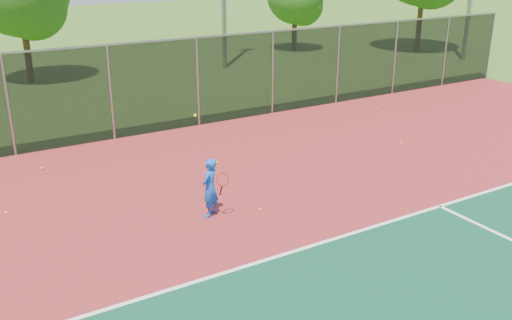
{
  "coord_description": "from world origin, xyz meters",
  "views": [
    {
      "loc": [
        -8.03,
        -5.29,
        5.74
      ],
      "look_at": [
        -1.88,
        5.0,
        1.3
      ],
      "focal_mm": 40.0,
      "sensor_mm": 36.0,
      "label": 1
    }
  ],
  "objects": [
    {
      "name": "practice_ball_6",
      "position": [
        4.53,
        6.87,
        0.06
      ],
      "size": [
        0.07,
        0.07,
        0.07
      ],
      "primitive_type": "sphere",
      "color": "#C3E51A",
      "rests_on": "court_apron"
    },
    {
      "name": "court_apron",
      "position": [
        0.0,
        2.0,
        0.01
      ],
      "size": [
        30.0,
        20.0,
        0.02
      ],
      "primitive_type": "cube",
      "color": "maroon",
      "rests_on": "ground"
    },
    {
      "name": "ground",
      "position": [
        0.0,
        0.0,
        0.0
      ],
      "size": [
        120.0,
        120.0,
        0.0
      ],
      "primitive_type": "plane",
      "color": "#365E1B",
      "rests_on": "ground"
    },
    {
      "name": "fence_back",
      "position": [
        0.0,
        12.0,
        1.56
      ],
      "size": [
        30.0,
        0.06,
        3.03
      ],
      "color": "black",
      "rests_on": "court_apron"
    },
    {
      "name": "practice_ball_1",
      "position": [
        6.69,
        10.39,
        0.06
      ],
      "size": [
        0.07,
        0.07,
        0.07
      ],
      "primitive_type": "sphere",
      "color": "#C3E51A",
      "rests_on": "court_apron"
    },
    {
      "name": "tennis_player",
      "position": [
        -2.86,
        5.37,
        0.71
      ],
      "size": [
        0.6,
        0.69,
        2.42
      ],
      "color": "blue",
      "rests_on": "court_apron"
    },
    {
      "name": "practice_ball_4",
      "position": [
        -5.59,
        10.35,
        0.06
      ],
      "size": [
        0.07,
        0.07,
        0.07
      ],
      "primitive_type": "sphere",
      "color": "#C3E51A",
      "rests_on": "court_apron"
    },
    {
      "name": "practice_ball_0",
      "position": [
        -1.79,
        4.97,
        0.06
      ],
      "size": [
        0.07,
        0.07,
        0.07
      ],
      "primitive_type": "sphere",
      "color": "#C3E51A",
      "rests_on": "court_apron"
    },
    {
      "name": "practice_ball_2",
      "position": [
        -6.88,
        7.84,
        0.06
      ],
      "size": [
        0.07,
        0.07,
        0.07
      ],
      "primitive_type": "sphere",
      "color": "#C3E51A",
      "rests_on": "court_apron"
    },
    {
      "name": "practice_ball_5",
      "position": [
        -1.22,
        8.29,
        0.06
      ],
      "size": [
        0.07,
        0.07,
        0.07
      ],
      "primitive_type": "sphere",
      "color": "#C3E51A",
      "rests_on": "court_apron"
    }
  ]
}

